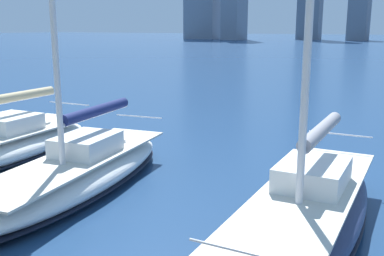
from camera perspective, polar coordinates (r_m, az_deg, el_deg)
sailboat_grey at (r=10.49m, az=14.27°, el=-9.96°), size 2.60×8.83×13.01m
sailboat_navy at (r=13.37m, az=-14.24°, el=-5.26°), size 3.58×8.84×10.17m
sailboat_tan at (r=17.12m, az=-23.09°, el=-1.93°), size 3.28×8.37×11.01m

